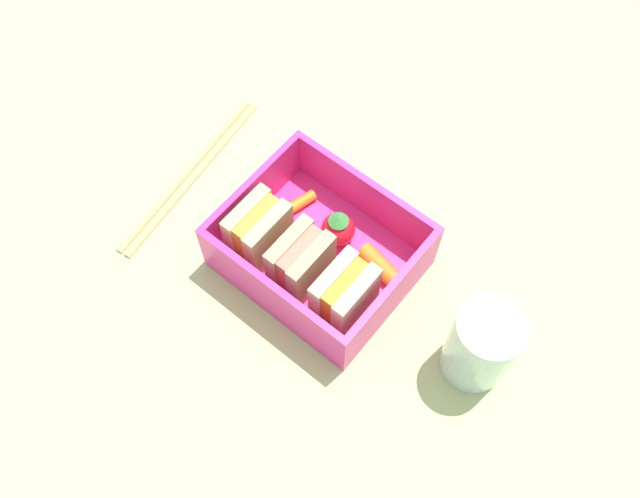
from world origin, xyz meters
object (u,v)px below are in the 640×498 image
Objects in this scene: carrot_stick_far_left at (382,268)px; carrot_stick_left at (296,205)px; chopstick_pair at (190,174)px; drinking_glass at (481,345)px; strawberry_far_left at (339,229)px; sandwich_left at (344,295)px; sandwich_center at (259,231)px; sandwich_center_left at (301,262)px.

carrot_stick_left is (9.70, -0.21, -0.28)cm from carrot_stick_far_left.
drinking_glass is (-30.59, -1.42, 3.83)cm from chopstick_pair.
drinking_glass reaches higher than strawberry_far_left.
carrot_stick_left is 20.35cm from drinking_glass.
sandwich_left is 1.00× the size of sandwich_center.
drinking_glass is at bearing -177.35° from chopstick_pair.
carrot_stick_far_left is (-9.51, -4.73, -2.09)cm from sandwich_center.
sandwich_center is 11.44cm from chopstick_pair.
carrot_stick_left is at bearing -1.21° from carrot_stick_far_left.
carrot_stick_left is at bearing -87.82° from sandwich_center.
sandwich_center_left is (4.56, 0.00, 0.00)cm from sandwich_left.
drinking_glass is (-15.38, -3.31, 0.10)cm from sandwich_center_left.
carrot_stick_left reaches higher than chopstick_pair.
sandwich_center is 1.63× the size of strawberry_far_left.
sandwich_left is at bearing 180.00° from sandwich_center_left.
strawberry_far_left is 0.18× the size of chopstick_pair.
sandwich_center_left is 7.16cm from carrot_stick_far_left.
strawberry_far_left is (-4.66, -4.96, -1.29)cm from sandwich_center.
sandwich_center_left is 1.24× the size of carrot_stick_far_left.
strawberry_far_left is (-0.10, -4.96, -1.29)cm from sandwich_center_left.
sandwich_left is 9.11cm from sandwich_center.
sandwich_center_left is at bearing 12.13° from drinking_glass.
carrot_stick_left is (9.30, -4.94, -2.37)cm from sandwich_left.
strawberry_far_left is at bearing -6.16° from drinking_glass.
sandwich_center is 10.82cm from carrot_stick_far_left.
chopstick_pair is at bearing -10.05° from sandwich_center.
chopstick_pair is at bearing 8.03° from carrot_stick_far_left.
strawberry_far_left is (4.46, -4.96, -1.29)cm from sandwich_left.
sandwich_left is 6.79cm from strawberry_far_left.
sandwich_center reaches higher than carrot_stick_far_left.
sandwich_center is 1.48× the size of carrot_stick_left.
chopstick_pair is at bearing -5.45° from sandwich_left.
sandwich_center_left is 4.56cm from sandwich_center.
drinking_glass is at bearing 172.21° from carrot_stick_far_left.
strawberry_far_left is 0.42× the size of drinking_glass.
sandwich_center is 20.21cm from drinking_glass.
sandwich_left is 1.63× the size of strawberry_far_left.
sandwich_center_left is 0.69× the size of drinking_glass.
sandwich_center_left is 15.77cm from chopstick_pair.
chopstick_pair is 2.36× the size of drinking_glass.
sandwich_left and sandwich_center_left have the same top height.
sandwich_center is 1.24× the size of carrot_stick_far_left.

